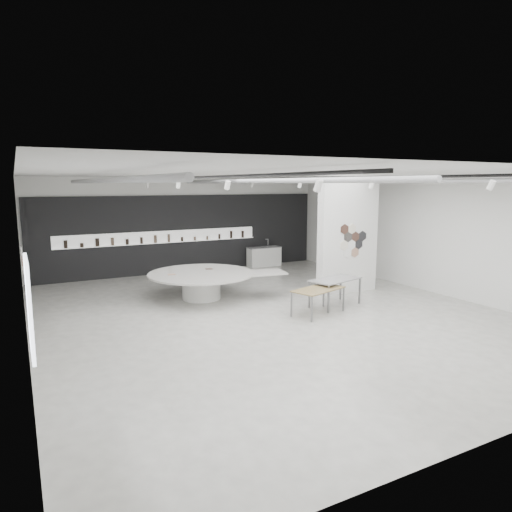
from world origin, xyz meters
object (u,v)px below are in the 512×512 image
sample_table_wood (318,291)px  sample_table_stone (335,281)px  display_island (204,282)px  partition_column (348,238)px  kitchen_counter (264,256)px

sample_table_wood → sample_table_stone: 1.05m
display_island → sample_table_stone: size_ratio=2.55×
display_island → sample_table_stone: (3.09, -2.59, 0.20)m
partition_column → display_island: 4.88m
sample_table_wood → kitchen_counter: (2.27, 7.21, -0.24)m
display_island → sample_table_wood: (2.15, -3.06, 0.12)m
kitchen_counter → display_island: bearing=-136.6°
partition_column → sample_table_stone: 2.16m
sample_table_wood → kitchen_counter: 7.57m
partition_column → display_island: partition_column is taller
display_island → kitchen_counter: bearing=52.8°
kitchen_counter → partition_column: bearing=-88.8°
sample_table_stone → kitchen_counter: size_ratio=1.16×
partition_column → sample_table_stone: bearing=-139.2°
kitchen_counter → sample_table_stone: bearing=-100.9°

